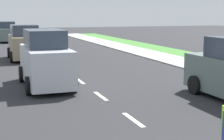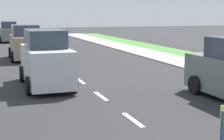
% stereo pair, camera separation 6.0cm
% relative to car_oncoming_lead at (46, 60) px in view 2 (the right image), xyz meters
% --- Properties ---
extents(ground_plane, '(96.00, 96.00, 0.00)m').
position_rel_car_oncoming_lead_xyz_m(ground_plane, '(1.56, 9.91, -1.06)').
color(ground_plane, '#28282B').
extents(lane_center_line, '(0.14, 46.40, 0.01)m').
position_rel_car_oncoming_lead_xyz_m(lane_center_line, '(1.56, 14.11, -1.05)').
color(lane_center_line, silver).
rests_on(lane_center_line, ground).
extents(car_oncoming_lead, '(1.87, 4.24, 2.28)m').
position_rel_car_oncoming_lead_xyz_m(car_oncoming_lead, '(0.00, 0.00, 0.00)').
color(car_oncoming_lead, silver).
rests_on(car_oncoming_lead, ground).
extents(car_oncoming_third, '(1.92, 4.20, 2.08)m').
position_rel_car_oncoming_lead_xyz_m(car_oncoming_third, '(-0.21, 23.77, -0.09)').
color(car_oncoming_third, slate).
rests_on(car_oncoming_third, ground).
extents(car_oncoming_second, '(2.02, 4.06, 2.19)m').
position_rel_car_oncoming_lead_xyz_m(car_oncoming_second, '(0.06, 8.87, -0.04)').
color(car_oncoming_second, gray).
rests_on(car_oncoming_second, ground).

